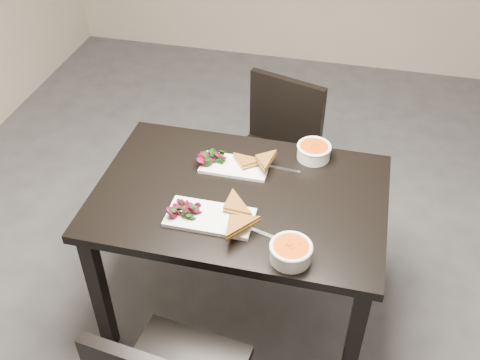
{
  "coord_description": "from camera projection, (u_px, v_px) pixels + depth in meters",
  "views": [
    {
      "loc": [
        -0.04,
        -1.84,
        2.26
      ],
      "look_at": [
        -0.44,
        -0.16,
        0.82
      ],
      "focal_mm": 41.57,
      "sensor_mm": 36.0,
      "label": 1
    }
  ],
  "objects": [
    {
      "name": "ground",
      "position": [
        332.0,
        298.0,
        2.81
      ],
      "size": [
        5.0,
        5.0,
        0.0
      ],
      "primitive_type": "plane",
      "color": "#47474C",
      "rests_on": "ground"
    },
    {
      "name": "sandwich_near",
      "position": [
        227.0,
        211.0,
        2.14
      ],
      "size": [
        0.18,
        0.14,
        0.06
      ],
      "primitive_type": null,
      "rotation": [
        0.0,
        0.0,
        -0.08
      ],
      "color": "#A06721",
      "rests_on": "plate_near"
    },
    {
      "name": "soup_bowl_near",
      "position": [
        291.0,
        251.0,
        1.99
      ],
      "size": [
        0.16,
        0.16,
        0.07
      ],
      "color": "white",
      "rests_on": "table"
    },
    {
      "name": "cutlery_far",
      "position": [
        280.0,
        168.0,
        2.41
      ],
      "size": [
        0.18,
        0.03,
        0.0
      ],
      "primitive_type": "cube",
      "rotation": [
        0.0,
        0.0,
        -0.06
      ],
      "color": "silver",
      "rests_on": "table"
    },
    {
      "name": "chair_far",
      "position": [
        275.0,
        148.0,
        2.97
      ],
      "size": [
        0.53,
        0.53,
        0.85
      ],
      "rotation": [
        0.0,
        0.0,
        -0.3
      ],
      "color": "black",
      "rests_on": "ground"
    },
    {
      "name": "salad_far",
      "position": [
        212.0,
        158.0,
        2.41
      ],
      "size": [
        0.09,
        0.08,
        0.04
      ],
      "primitive_type": null,
      "color": "black",
      "rests_on": "plate_far"
    },
    {
      "name": "plate_near",
      "position": [
        210.0,
        218.0,
        2.16
      ],
      "size": [
        0.34,
        0.17,
        0.02
      ],
      "primitive_type": "cube",
      "color": "white",
      "rests_on": "table"
    },
    {
      "name": "plate_far",
      "position": [
        235.0,
        166.0,
        2.41
      ],
      "size": [
        0.29,
        0.15,
        0.01
      ],
      "primitive_type": "cube",
      "color": "white",
      "rests_on": "table"
    },
    {
      "name": "table",
      "position": [
        240.0,
        211.0,
        2.35
      ],
      "size": [
        1.2,
        0.8,
        0.75
      ],
      "color": "black",
      "rests_on": "ground"
    },
    {
      "name": "sandwich_far",
      "position": [
        249.0,
        165.0,
        2.37
      ],
      "size": [
        0.18,
        0.18,
        0.05
      ],
      "primitive_type": null,
      "rotation": [
        0.0,
        0.0,
        0.67
      ],
      "color": "#A06721",
      "rests_on": "plate_far"
    },
    {
      "name": "cutlery_near",
      "position": [
        260.0,
        232.0,
        2.11
      ],
      "size": [
        0.18,
        0.06,
        0.0
      ],
      "primitive_type": "cube",
      "rotation": [
        0.0,
        0.0,
        -0.27
      ],
      "color": "silver",
      "rests_on": "table"
    },
    {
      "name": "soup_bowl_far",
      "position": [
        314.0,
        151.0,
        2.45
      ],
      "size": [
        0.15,
        0.15,
        0.07
      ],
      "color": "white",
      "rests_on": "table"
    },
    {
      "name": "salad_near",
      "position": [
        185.0,
        207.0,
        2.16
      ],
      "size": [
        0.11,
        0.1,
        0.05
      ],
      "primitive_type": null,
      "color": "black",
      "rests_on": "plate_near"
    }
  ]
}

